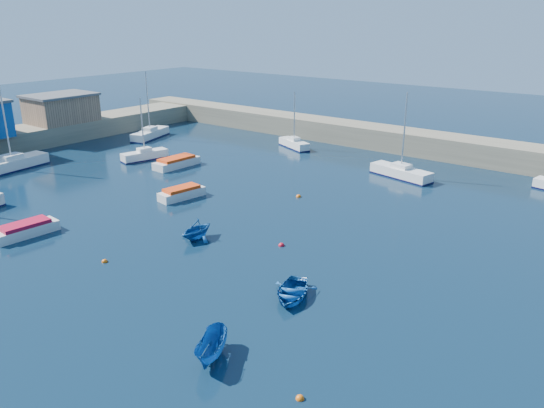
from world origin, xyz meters
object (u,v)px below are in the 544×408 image
Objects in this scene: sailboat_5 at (294,144)px; motorboat_0 at (26,229)px; sailboat_2 at (12,164)px; motorboat_1 at (182,193)px; brick_shed_a at (61,109)px; sailboat_4 at (150,134)px; sailboat_3 at (145,155)px; dinghy_right at (212,348)px; sailboat_6 at (401,172)px; motorboat_2 at (177,162)px; dinghy_center at (292,292)px; dinghy_left at (196,229)px.

sailboat_5 reaches higher than motorboat_0.
motorboat_1 is at bearing 4.83° from sailboat_2.
brick_shed_a reaches higher than motorboat_1.
sailboat_4 is (8.51, 7.63, -3.49)m from brick_shed_a.
sailboat_2 reaches higher than sailboat_3.
dinghy_right is at bearing -2.62° from motorboat_0.
sailboat_6 is 1.83× the size of motorboat_0.
motorboat_1 is 11.00m from motorboat_2.
sailboat_3 is 5.26m from motorboat_2.
sailboat_4 is 26.79m from motorboat_1.
brick_shed_a is 31.80m from motorboat_1.
motorboat_2 is 31.34m from dinghy_center.
dinghy_left is at bearing -179.36° from sailboat_6.
sailboat_4 is 20.30m from sailboat_5.
sailboat_2 is at bearing -111.04° from sailboat_3.
sailboat_6 is (35.28, 3.43, -0.02)m from sailboat_4.
sailboat_5 is (10.34, 15.40, -0.00)m from sailboat_3.
motorboat_2 is (-8.40, 7.10, 0.02)m from motorboat_1.
brick_shed_a is 15.44m from sailboat_2.
sailboat_5 is at bearing 48.53° from sailboat_2.
dinghy_right is at bearing -157.38° from sailboat_6.
sailboat_6 is at bearing 36.70° from sailboat_3.
sailboat_4 reaches higher than brick_shed_a.
sailboat_5 is at bearing 94.72° from motorboat_0.
dinghy_center is 11.12m from dinghy_left.
sailboat_4 reaches higher than dinghy_right.
sailboat_6 reaches higher than dinghy_center.
dinghy_left is at bearing -52.40° from sailboat_4.
brick_shed_a is 0.79× the size of sailboat_2.
brick_shed_a is at bearing 175.05° from motorboat_1.
sailboat_6 reaches higher than motorboat_2.
sailboat_4 is 35.45m from sailboat_6.
sailboat_5 reaches higher than dinghy_center.
dinghy_center is 7.24m from dinghy_right.
sailboat_5 reaches higher than dinghy_right.
sailboat_2 is 20.70m from motorboat_0.
dinghy_center is at bearing 16.24° from motorboat_0.
motorboat_2 is 1.70× the size of dinghy_right.
sailboat_3 is at bearing 132.52° from dinghy_center.
motorboat_2 is at bearing -47.32° from sailboat_4.
sailboat_5 is at bearing 110.36° from dinghy_left.
sailboat_3 is (17.08, -0.40, -3.54)m from brick_shed_a.
dinghy_center is at bearing -12.33° from sailboat_3.
sailboat_6 reaches higher than dinghy_left.
motorboat_0 is at bearing -146.59° from dinghy_left.
sailboat_6 is (26.71, 11.45, 0.03)m from sailboat_3.
brick_shed_a is 40.99m from dinghy_left.
sailboat_3 is 23.00m from motorboat_0.
motorboat_0 is 22.02m from dinghy_center.
motorboat_1 is at bearing 141.93° from dinghy_left.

